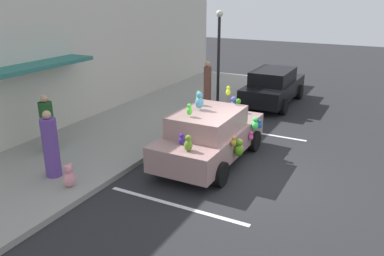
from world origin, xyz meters
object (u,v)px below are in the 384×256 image
at_px(plush_covered_car, 210,135).
at_px(pedestrian_walking_past, 51,147).
at_px(teddy_bear_on_sidewalk, 69,176).
at_px(street_lamp_post, 219,47).
at_px(pedestrian_near_shopfront, 48,125).
at_px(pedestrian_by_lamp, 207,85).
at_px(parked_sedan_behind, 273,86).

distance_m(plush_covered_car, pedestrian_walking_past, 4.28).
height_order(teddy_bear_on_sidewalk, street_lamp_post, street_lamp_post).
xyz_separation_m(street_lamp_post, pedestrian_near_shopfront, (-7.14, 2.31, -1.56)).
height_order(street_lamp_post, pedestrian_walking_past, street_lamp_post).
relative_size(street_lamp_post, pedestrian_walking_past, 2.18).
xyz_separation_m(plush_covered_car, pedestrian_by_lamp, (4.65, 2.31, 0.25)).
bearing_deg(pedestrian_near_shopfront, pedestrian_by_lamp, -18.37).
relative_size(parked_sedan_behind, teddy_bear_on_sidewalk, 7.48).
xyz_separation_m(pedestrian_walking_past, pedestrian_by_lamp, (7.66, -0.74, 0.09)).
relative_size(parked_sedan_behind, pedestrian_by_lamp, 2.36).
xyz_separation_m(parked_sedan_behind, pedestrian_walking_past, (-9.77, 2.89, 0.16)).
bearing_deg(teddy_bear_on_sidewalk, parked_sedan_behind, -11.79).
distance_m(street_lamp_post, pedestrian_by_lamp, 1.61).
bearing_deg(pedestrian_walking_past, plush_covered_car, -45.38).
height_order(teddy_bear_on_sidewalk, pedestrian_by_lamp, pedestrian_by_lamp).
distance_m(plush_covered_car, parked_sedan_behind, 6.77).
height_order(plush_covered_car, pedestrian_walking_past, plush_covered_car).
bearing_deg(plush_covered_car, parked_sedan_behind, 1.27).
bearing_deg(street_lamp_post, parked_sedan_behind, -54.41).
distance_m(parked_sedan_behind, pedestrian_near_shopfront, 9.59).
bearing_deg(teddy_bear_on_sidewalk, pedestrian_by_lamp, 0.45).
xyz_separation_m(plush_covered_car, pedestrian_near_shopfront, (-1.80, 4.45, 0.13)).
relative_size(parked_sedan_behind, pedestrian_near_shopfront, 2.60).
distance_m(plush_covered_car, teddy_bear_on_sidewalk, 3.98).
distance_m(pedestrian_near_shopfront, pedestrian_by_lamp, 6.80).
bearing_deg(street_lamp_post, pedestrian_by_lamp, 166.40).
height_order(pedestrian_near_shopfront, pedestrian_by_lamp, pedestrian_by_lamp).
bearing_deg(pedestrian_walking_past, pedestrian_by_lamp, -5.50).
distance_m(plush_covered_car, pedestrian_near_shopfront, 4.80).
bearing_deg(pedestrian_near_shopfront, pedestrian_walking_past, -130.55).
distance_m(plush_covered_car, street_lamp_post, 6.00).
bearing_deg(street_lamp_post, pedestrian_near_shopfront, 162.08).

